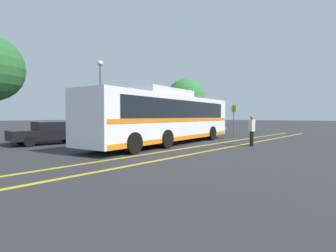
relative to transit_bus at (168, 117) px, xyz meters
The scene contains 11 objects.
ground_plane 1.83m from the transit_bus, 47.19° to the left, with size 220.00×220.00×0.00m, color #2D2D30.
lane_strip_0 2.78m from the transit_bus, 89.51° to the right, with size 0.20×32.74×0.01m, color gold.
lane_strip_1 4.10m from the transit_bus, 89.71° to the right, with size 0.20×32.74×0.01m, color gold.
curb_strip 7.20m from the transit_bus, 89.85° to the left, with size 40.74×0.36×0.15m, color #99999E.
transit_bus is the anchor object (origin of this frame).
parked_car_1 7.40m from the transit_bus, 131.49° to the left, with size 4.51×2.11×1.38m.
parked_car_2 5.91m from the transit_bus, 78.28° to the left, with size 4.76×2.06×1.47m.
pedestrian_0 5.03m from the transit_bus, 63.76° to the right, with size 0.43×0.23×1.76m.
bus_stop_sign 8.30m from the transit_bus, ahead, with size 0.08×0.40×2.72m.
street_lamp 8.59m from the transit_bus, 84.78° to the left, with size 0.45×0.45×6.40m.
tree_1 16.08m from the transit_bus, 32.85° to the left, with size 4.66×4.66×6.30m.
Camera 1 is at (-12.79, -11.10, 1.70)m, focal length 28.00 mm.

